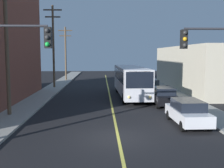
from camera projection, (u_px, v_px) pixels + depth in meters
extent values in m
plane|color=black|center=(118.00, 137.00, 14.76)|extent=(120.00, 120.00, 0.00)
cube|color=gray|center=(31.00, 104.00, 24.41)|extent=(2.50, 90.00, 0.15)
cube|color=gray|center=(190.00, 103.00, 24.97)|extent=(2.50, 90.00, 0.15)
cube|color=#D8CC4C|center=(110.00, 96.00, 29.66)|extent=(0.16, 60.00, 0.01)
cube|color=black|center=(16.00, 87.00, 24.15)|extent=(0.06, 14.19, 1.30)
cube|color=black|center=(14.00, 51.00, 23.81)|extent=(0.06, 14.19, 1.30)
cube|color=black|center=(13.00, 14.00, 23.46)|extent=(0.06, 14.19, 1.30)
cube|color=beige|center=(219.00, 68.00, 35.38)|extent=(12.00, 21.40, 5.54)
cube|color=black|center=(174.00, 77.00, 35.28)|extent=(0.06, 14.98, 1.30)
cube|color=silver|center=(130.00, 80.00, 28.87)|extent=(2.81, 12.05, 2.75)
cube|color=black|center=(140.00, 80.00, 22.88)|extent=(2.35, 0.13, 1.40)
cube|color=black|center=(125.00, 71.00, 34.74)|extent=(2.30, 0.13, 1.10)
cube|color=black|center=(119.00, 75.00, 28.74)|extent=(0.28, 10.20, 1.10)
cube|color=black|center=(142.00, 75.00, 28.89)|extent=(0.28, 10.20, 1.10)
cube|color=orange|center=(140.00, 73.00, 22.83)|extent=(1.79, 0.10, 0.30)
sphere|color=#F9D872|center=(129.00, 97.00, 22.94)|extent=(0.24, 0.24, 0.24)
sphere|color=#F9D872|center=(150.00, 97.00, 23.05)|extent=(0.24, 0.24, 0.24)
cylinder|color=black|center=(124.00, 98.00, 24.78)|extent=(0.32, 1.01, 1.00)
cylinder|color=black|center=(148.00, 98.00, 24.92)|extent=(0.32, 1.01, 1.00)
cylinder|color=black|center=(117.00, 88.00, 32.42)|extent=(0.32, 1.01, 1.00)
cylinder|color=black|center=(136.00, 88.00, 32.56)|extent=(0.32, 1.01, 1.00)
cube|color=silver|center=(188.00, 115.00, 17.33)|extent=(1.88, 4.43, 0.70)
cube|color=black|center=(188.00, 105.00, 17.26)|extent=(1.66, 2.49, 0.60)
cylinder|color=black|center=(183.00, 126.00, 15.83)|extent=(0.23, 0.64, 0.64)
cylinder|color=black|center=(209.00, 126.00, 15.92)|extent=(0.23, 0.64, 0.64)
cylinder|color=black|center=(169.00, 115.00, 18.81)|extent=(0.23, 0.64, 0.64)
cylinder|color=black|center=(192.00, 115.00, 18.90)|extent=(0.23, 0.64, 0.64)
cube|color=black|center=(164.00, 98.00, 24.03)|extent=(1.95, 4.46, 0.70)
cube|color=black|center=(164.00, 91.00, 23.96)|extent=(1.70, 2.52, 0.60)
cylinder|color=black|center=(158.00, 105.00, 22.57)|extent=(0.24, 0.65, 0.64)
cylinder|color=black|center=(177.00, 105.00, 22.58)|extent=(0.24, 0.65, 0.64)
cylinder|color=black|center=(152.00, 99.00, 25.56)|extent=(0.24, 0.65, 0.64)
cylinder|color=black|center=(169.00, 99.00, 25.56)|extent=(0.24, 0.65, 0.64)
cube|color=#196038|center=(150.00, 87.00, 31.70)|extent=(1.89, 4.43, 0.70)
cube|color=black|center=(150.00, 82.00, 31.63)|extent=(1.67, 2.50, 0.60)
cylinder|color=black|center=(145.00, 92.00, 30.23)|extent=(0.23, 0.64, 0.64)
cylinder|color=black|center=(160.00, 92.00, 30.26)|extent=(0.23, 0.64, 0.64)
cylinder|color=black|center=(142.00, 89.00, 33.21)|extent=(0.23, 0.64, 0.64)
cylinder|color=black|center=(155.00, 89.00, 33.25)|extent=(0.23, 0.64, 0.64)
cylinder|color=brown|center=(6.00, 38.00, 19.24)|extent=(0.28, 0.28, 10.97)
cylinder|color=brown|center=(53.00, 47.00, 35.88)|extent=(0.28, 0.28, 10.76)
cube|color=#4C3D2D|center=(53.00, 10.00, 35.37)|extent=(2.40, 0.16, 0.16)
cube|color=#4C3D2D|center=(53.00, 17.00, 35.46)|extent=(2.00, 0.16, 0.16)
cylinder|color=brown|center=(66.00, 54.00, 46.42)|extent=(0.28, 0.28, 9.02)
cube|color=#4C3D2D|center=(65.00, 30.00, 46.00)|extent=(2.40, 0.16, 0.16)
cube|color=#4C3D2D|center=(65.00, 36.00, 46.10)|extent=(2.00, 0.16, 0.16)
cylinder|color=#2D2D33|center=(10.00, 26.00, 12.82)|extent=(3.50, 0.12, 0.12)
cube|color=black|center=(48.00, 38.00, 12.95)|extent=(0.32, 0.36, 1.00)
sphere|color=#2D2D2D|center=(47.00, 31.00, 12.73)|extent=(0.22, 0.22, 0.22)
sphere|color=#2D2D2D|center=(47.00, 37.00, 12.76)|extent=(0.22, 0.22, 0.22)
sphere|color=green|center=(47.00, 44.00, 12.80)|extent=(0.22, 0.22, 0.22)
cylinder|color=#2D2D33|center=(217.00, 29.00, 14.26)|extent=(3.50, 0.12, 0.12)
cube|color=black|center=(184.00, 39.00, 14.25)|extent=(0.32, 0.36, 1.00)
sphere|color=#2D2D2D|center=(185.00, 33.00, 14.03)|extent=(0.22, 0.22, 0.22)
sphere|color=#F2A519|center=(185.00, 39.00, 14.07)|extent=(0.22, 0.22, 0.22)
sphere|color=#2D2D2D|center=(185.00, 45.00, 14.10)|extent=(0.22, 0.22, 0.22)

